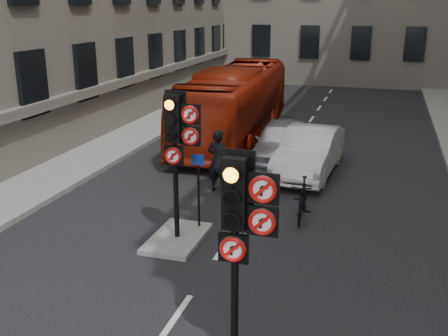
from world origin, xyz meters
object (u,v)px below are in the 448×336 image
Objects in this scene: signal_far at (178,134)px; info_sign at (198,180)px; car_silver at (281,141)px; car_white at (309,151)px; motorcycle at (302,200)px; bus_red at (235,103)px; motorcyclist at (218,161)px; car_pink at (225,127)px; signal_near at (241,217)px.

signal_far reaches higher than info_sign.
car_silver is at bearing 87.20° from info_sign.
car_white is 2.55× the size of motorcycle.
info_sign reaches higher than motorcycle.
signal_far is at bearing -101.80° from info_sign.
car_white is 5.45m from bus_red.
car_silver is at bearing 141.57° from car_white.
motorcyclist reaches higher than car_silver.
car_silver is 6.69m from info_sign.
signal_far reaches higher than car_pink.
car_silver is at bearing -40.87° from car_pink.
car_pink is (-1.70, 9.35, -2.05)m from signal_far.
bus_red reaches higher than car_pink.
info_sign is (0.40, -2.92, 0.37)m from motorcyclist.
bus_red reaches higher than motorcycle.
bus_red reaches higher than info_sign.
signal_far is 0.76× the size of car_white.
motorcycle is at bearing -63.36° from car_pink.
info_sign is at bearing -150.66° from motorcycle.
car_pink is 2.34× the size of info_sign.
car_white is at bearing -48.73° from bus_red.
signal_far is 0.80× the size of car_pink.
signal_far reaches higher than signal_near.
info_sign is (1.91, -8.61, 0.71)m from car_pink.
signal_near reaches higher than motorcyclist.
car_white is 2.46× the size of info_sign.
motorcyclist is at bearing -79.86° from car_pink.
signal_near is 0.33× the size of bus_red.
car_white is at bearing -123.49° from motorcyclist.
car_silver is 3.39m from car_pink.
car_white is at bearing 70.47° from signal_far.
motorcyclist reaches higher than motorcycle.
bus_red is at bearing 98.36° from signal_far.
car_white is 5.91m from info_sign.
motorcycle is 0.94× the size of motorcyclist.
signal_near is at bearing 119.23° from motorcyclist.
motorcycle is at bearing 36.44° from info_sign.
signal_far is at bearing -105.53° from car_white.
signal_near is at bearing -58.97° from info_sign.
motorcyclist is (1.31, -6.53, -0.54)m from bus_red.
car_white is at bearing 74.34° from info_sign.
bus_red is 5.90× the size of motorcycle.
signal_far is 4.07m from motorcycle.
car_silver is 2.27× the size of motorcyclist.
car_silver is 0.95× the size of car_white.
signal_far is (-2.60, 4.00, 0.12)m from signal_near.
motorcyclist is at bearing 102.18° from info_sign.
info_sign reaches higher than motorcyclist.
bus_red reaches higher than car_white.
car_silver is 1.60m from car_white.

